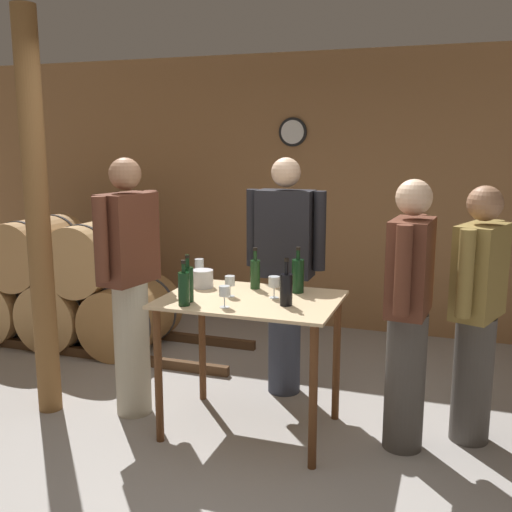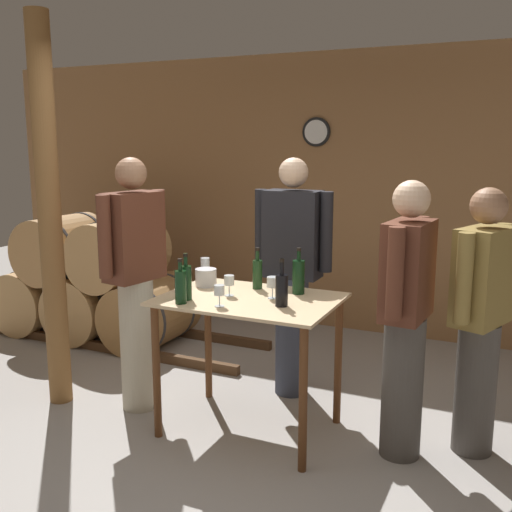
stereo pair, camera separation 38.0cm
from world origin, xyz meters
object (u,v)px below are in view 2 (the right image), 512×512
object	(u,v)px
wine_glass_near_right	(219,291)
person_visitor_bearded	(481,317)
wine_bottle_far_right	(282,289)
wine_glass_far_side	(273,283)
wine_bottle_far_left	(186,282)
wooden_post	(50,216)
wine_bottle_center	(257,273)
person_visitor_near_door	(292,272)
wine_glass_near_center	(229,281)
wine_glass_near_left	(205,264)
wine_bottle_left	(181,286)
person_visitor_with_scarf	(135,279)
wine_bottle_right	(299,276)
person_host	(406,315)
ice_bucket	(206,277)

from	to	relation	value
wine_glass_near_right	person_visitor_bearded	bearing A→B (deg)	22.11
wine_bottle_far_right	wine_glass_far_side	bearing A→B (deg)	130.38
wine_bottle_far_left	wine_glass_far_side	distance (m)	0.54
wine_bottle_far_right	wooden_post	bearing A→B (deg)	-177.38
wooden_post	wine_bottle_center	xyz separation A→B (m)	(1.39, 0.41, -0.35)
wine_glass_far_side	person_visitor_near_door	bearing A→B (deg)	99.87
wine_bottle_far_left	wine_glass_near_center	xyz separation A→B (m)	(0.20, 0.19, -0.02)
wine_glass_near_center	wine_glass_near_left	bearing A→B (deg)	138.25
wine_glass_near_left	person_visitor_bearded	bearing A→B (deg)	0.52
wine_bottle_left	person_visitor_near_door	xyz separation A→B (m)	(0.35, 0.96, -0.07)
wine_glass_near_left	person_visitor_with_scarf	xyz separation A→B (m)	(-0.36, -0.33, -0.08)
wine_glass_near_center	wine_glass_far_side	world-z (taller)	wine_glass_far_side
person_visitor_with_scarf	wine_glass_near_left	bearing A→B (deg)	41.88
wine_bottle_right	person_visitor_with_scarf	xyz separation A→B (m)	(-1.10, -0.25, -0.07)
wine_glass_far_side	person_host	xyz separation A→B (m)	(0.82, 0.04, -0.12)
person_visitor_near_door	wine_bottle_far_left	bearing A→B (deg)	-112.97
wine_bottle_far_left	wine_glass_near_center	world-z (taller)	wine_bottle_far_left
wine_bottle_right	wine_bottle_far_left	bearing A→B (deg)	-143.33
wine_bottle_center	wine_glass_far_side	size ratio (longest dim) A/B	2.01
wine_glass_near_center	person_visitor_with_scarf	bearing A→B (deg)	-179.07
wine_bottle_center	wine_glass_near_left	distance (m)	0.44
wine_glass_near_center	wine_bottle_left	bearing A→B (deg)	-122.76
wine_glass_far_side	wine_glass_near_right	bearing A→B (deg)	-125.25
wine_bottle_center	person_host	distance (m)	1.03
wine_bottle_far_left	wine_bottle_far_right	bearing A→B (deg)	10.60
wooden_post	wine_glass_far_side	bearing A→B (deg)	7.83
wooden_post	wine_bottle_center	world-z (taller)	wooden_post
wine_bottle_far_right	person_host	size ratio (longest dim) A/B	0.18
wine_bottle_right	wine_glass_far_side	bearing A→B (deg)	-120.05
wine_glass_near_center	person_visitor_near_door	world-z (taller)	person_visitor_near_door
wine_bottle_far_left	wine_glass_near_center	bearing A→B (deg)	44.20
wooden_post	person_visitor_near_door	world-z (taller)	wooden_post
wine_bottle_left	person_host	bearing A→B (deg)	16.71
person_visitor_with_scarf	person_visitor_bearded	bearing A→B (deg)	8.87
wine_bottle_far_right	person_visitor_near_door	bearing A→B (deg)	106.64
wine_glass_near_right	wine_bottle_center	bearing A→B (deg)	87.35
wine_bottle_center	wooden_post	bearing A→B (deg)	-163.64
wine_glass_near_left	person_host	world-z (taller)	person_host
wine_bottle_far_right	person_visitor_with_scarf	world-z (taller)	person_visitor_with_scarf
wine_bottle_right	person_visitor_with_scarf	world-z (taller)	person_visitor_with_scarf
person_visitor_near_door	person_host	bearing A→B (deg)	-31.75
person_host	wine_bottle_right	bearing A→B (deg)	169.06
person_host	wooden_post	bearing A→B (deg)	-173.82
wine_bottle_right	ice_bucket	distance (m)	0.65
person_visitor_near_door	wooden_post	bearing A→B (deg)	-150.47
wine_glass_near_right	wine_glass_far_side	bearing A→B (deg)	54.75
wine_bottle_center	wine_bottle_far_left	bearing A→B (deg)	-122.77
wine_bottle_right	wine_glass_near_left	size ratio (longest dim) A/B	1.87
ice_bucket	wine_glass_near_left	bearing A→B (deg)	121.06
wine_glass_far_side	person_visitor_near_door	size ratio (longest dim) A/B	0.08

